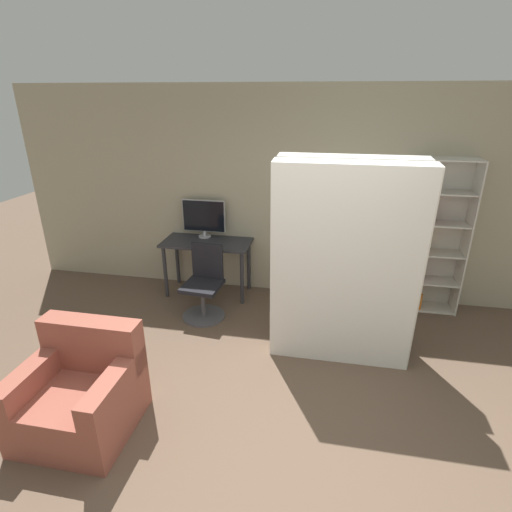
# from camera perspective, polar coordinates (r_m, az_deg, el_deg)

# --- Properties ---
(ground_plane) EXTENTS (16.00, 16.00, 0.00)m
(ground_plane) POSITION_cam_1_polar(r_m,az_deg,el_deg) (3.26, 2.60, -29.91)
(ground_plane) COLOR brown
(wall_back) EXTENTS (8.00, 0.06, 2.70)m
(wall_back) POSITION_cam_1_polar(r_m,az_deg,el_deg) (5.22, 7.85, 8.44)
(wall_back) COLOR tan
(wall_back) RESTS_ON ground
(desk) EXTENTS (1.17, 0.56, 0.75)m
(desk) POSITION_cam_1_polar(r_m,az_deg,el_deg) (5.37, -7.01, 0.90)
(desk) COLOR #2D2D33
(desk) RESTS_ON ground
(monitor) EXTENTS (0.59, 0.17, 0.51)m
(monitor) POSITION_cam_1_polar(r_m,az_deg,el_deg) (5.43, -7.46, 5.54)
(monitor) COLOR #B7B7BC
(monitor) RESTS_ON desk
(office_chair) EXTENTS (0.52, 0.52, 0.90)m
(office_chair) POSITION_cam_1_polar(r_m,az_deg,el_deg) (4.93, -7.41, -4.71)
(office_chair) COLOR #4C4C51
(office_chair) RESTS_ON ground
(bookshelf) EXTENTS (0.70, 0.33, 1.90)m
(bookshelf) POSITION_cam_1_polar(r_m,az_deg,el_deg) (5.32, 23.25, 1.99)
(bookshelf) COLOR beige
(bookshelf) RESTS_ON ground
(mattress_near) EXTENTS (1.39, 0.33, 2.04)m
(mattress_near) POSITION_cam_1_polar(r_m,az_deg,el_deg) (3.88, 12.59, -1.89)
(mattress_near) COLOR silver
(mattress_near) RESTS_ON ground
(mattress_far) EXTENTS (1.39, 0.31, 2.04)m
(mattress_far) POSITION_cam_1_polar(r_m,az_deg,el_deg) (4.19, 12.52, -0.06)
(mattress_far) COLOR silver
(mattress_far) RESTS_ON ground
(armchair) EXTENTS (0.85, 0.80, 0.85)m
(armchair) POSITION_cam_1_polar(r_m,az_deg,el_deg) (3.71, -23.62, -17.38)
(armchair) COLOR #934C3D
(armchair) RESTS_ON ground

